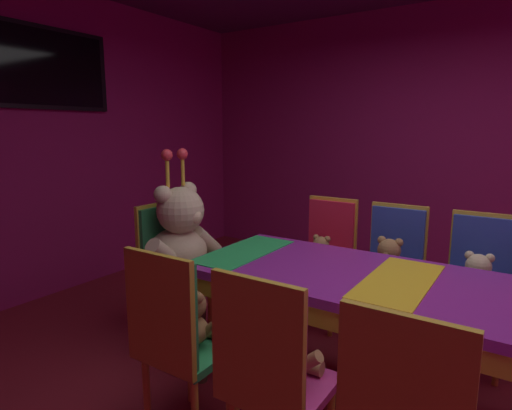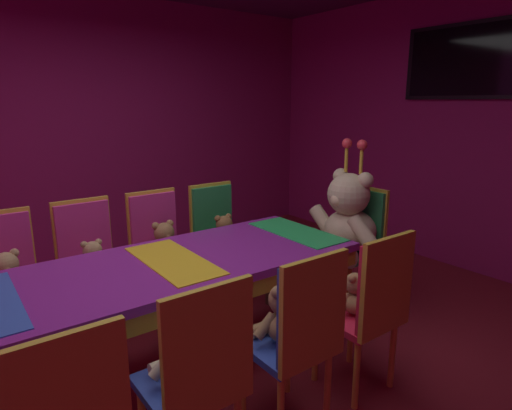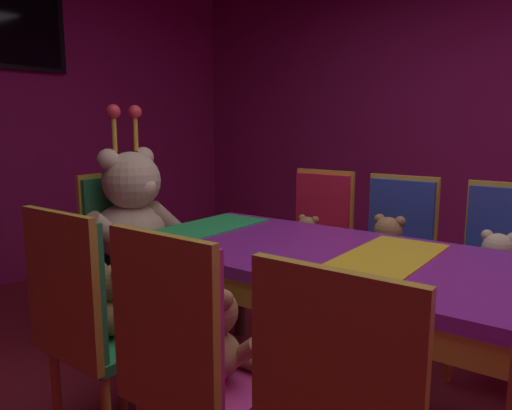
# 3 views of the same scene
# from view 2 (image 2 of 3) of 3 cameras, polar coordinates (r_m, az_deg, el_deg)

# --- Properties ---
(ground_plane) EXTENTS (7.90, 7.90, 0.00)m
(ground_plane) POSITION_cam_2_polar(r_m,az_deg,el_deg) (3.01, -10.20, -20.57)
(ground_plane) COLOR maroon
(wall_back) EXTENTS (5.20, 0.12, 2.80)m
(wall_back) POSITION_cam_2_polar(r_m,az_deg,el_deg) (4.83, 25.64, 8.94)
(wall_back) COLOR #8C1959
(wall_back) RESTS_ON ground_plane
(wall_left) EXTENTS (0.12, 6.40, 2.80)m
(wall_left) POSITION_cam_2_polar(r_m,az_deg,el_deg) (4.98, -24.66, 9.13)
(wall_left) COLOR #8C1959
(wall_left) RESTS_ON ground_plane
(banquet_table) EXTENTS (0.90, 2.33, 0.75)m
(banquet_table) POSITION_cam_2_polar(r_m,az_deg,el_deg) (2.70, -10.78, -8.97)
(banquet_table) COLOR purple
(banquet_table) RESTS_ON ground_plane
(chair_left_0) EXTENTS (0.42, 0.41, 0.98)m
(chair_left_0) POSITION_cam_2_polar(r_m,az_deg,el_deg) (3.30, -30.32, -7.48)
(chair_left_0) COLOR #CC338C
(chair_left_0) RESTS_ON ground_plane
(teddy_left_0) EXTENTS (0.25, 0.33, 0.31)m
(teddy_left_0) POSITION_cam_2_polar(r_m,az_deg,el_deg) (3.17, -29.98, -8.39)
(teddy_left_0) COLOR tan
(teddy_left_0) RESTS_ON chair_left_0
(chair_left_1) EXTENTS (0.42, 0.41, 0.98)m
(chair_left_1) POSITION_cam_2_polar(r_m,az_deg,el_deg) (3.41, -21.37, -5.89)
(chair_left_1) COLOR #CC338C
(chair_left_1) RESTS_ON ground_plane
(teddy_left_1) EXTENTS (0.22, 0.28, 0.27)m
(teddy_left_1) POSITION_cam_2_polar(r_m,az_deg,el_deg) (3.29, -20.65, -6.98)
(teddy_left_1) COLOR tan
(teddy_left_1) RESTS_ON chair_left_1
(chair_left_2) EXTENTS (0.42, 0.41, 0.98)m
(chair_left_2) POSITION_cam_2_polar(r_m,az_deg,el_deg) (3.57, -12.94, -4.45)
(chair_left_2) COLOR #CC338C
(chair_left_2) RESTS_ON ground_plane
(teddy_left_2) EXTENTS (0.26, 0.34, 0.32)m
(teddy_left_2) POSITION_cam_2_polar(r_m,az_deg,el_deg) (3.44, -11.94, -5.11)
(teddy_left_2) COLOR #9E7247
(teddy_left_2) RESTS_ON chair_left_2
(chair_left_3) EXTENTS (0.42, 0.41, 0.98)m
(chair_left_3) POSITION_cam_2_polar(r_m,az_deg,el_deg) (3.78, -5.34, -3.11)
(chair_left_3) COLOR #268C4C
(chair_left_3) RESTS_ON ground_plane
(teddy_left_3) EXTENTS (0.24, 0.31, 0.29)m
(teddy_left_3) POSITION_cam_2_polar(r_m,az_deg,el_deg) (3.67, -4.16, -3.84)
(teddy_left_3) COLOR olive
(teddy_left_3) RESTS_ON chair_left_3
(teddy_right_0) EXTENTS (0.26, 0.33, 0.31)m
(teddy_right_0) POSITION_cam_2_polar(r_m,az_deg,el_deg) (1.88, -25.10, -23.01)
(teddy_right_0) COLOR brown
(teddy_right_0) RESTS_ON chair_right_0
(chair_right_1) EXTENTS (0.42, 0.41, 0.98)m
(chair_right_1) POSITION_cam_2_polar(r_m,az_deg,el_deg) (1.93, -7.35, -20.51)
(chair_right_1) COLOR #2D47B2
(chair_right_1) RESTS_ON ground_plane
(teddy_right_1) EXTENTS (0.25, 0.32, 0.31)m
(teddy_right_1) POSITION_cam_2_polar(r_m,az_deg,el_deg) (2.04, -9.47, -18.72)
(teddy_right_1) COLOR beige
(teddy_right_1) RESTS_ON chair_right_1
(chair_right_2) EXTENTS (0.42, 0.41, 0.98)m
(chair_right_2) POSITION_cam_2_polar(r_m,az_deg,el_deg) (2.21, 6.11, -15.81)
(chair_right_2) COLOR #2D47B2
(chair_right_2) RESTS_ON ground_plane
(teddy_right_2) EXTENTS (0.26, 0.34, 0.32)m
(teddy_right_2) POSITION_cam_2_polar(r_m,az_deg,el_deg) (2.30, 3.56, -14.44)
(teddy_right_2) COLOR #9E7247
(teddy_right_2) RESTS_ON chair_right_2
(chair_right_3) EXTENTS (0.42, 0.41, 0.98)m
(chair_right_3) POSITION_cam_2_polar(r_m,az_deg,el_deg) (2.55, 15.34, -12.00)
(chair_right_3) COLOR red
(chair_right_3) RESTS_ON ground_plane
(teddy_right_3) EXTENTS (0.21, 0.27, 0.26)m
(teddy_right_3) POSITION_cam_2_polar(r_m,az_deg,el_deg) (2.64, 12.84, -11.59)
(teddy_right_3) COLOR #9E7247
(teddy_right_3) RESTS_ON chair_right_3
(throne_chair) EXTENTS (0.41, 0.42, 0.98)m
(throne_chair) POSITION_cam_2_polar(r_m,az_deg,el_deg) (3.74, 13.52, -3.65)
(throne_chair) COLOR #268C4C
(throne_chair) RESTS_ON ground_plane
(king_teddy_bear) EXTENTS (0.72, 0.56, 0.93)m
(king_teddy_bear) POSITION_cam_2_polar(r_m,az_deg,el_deg) (3.57, 11.88, -1.72)
(king_teddy_bear) COLOR beige
(king_teddy_bear) RESTS_ON throne_chair
(wall_tv) EXTENTS (1.22, 0.06, 0.71)m
(wall_tv) POSITION_cam_2_polar(r_m,az_deg,el_deg) (4.76, 25.91, 16.73)
(wall_tv) COLOR black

